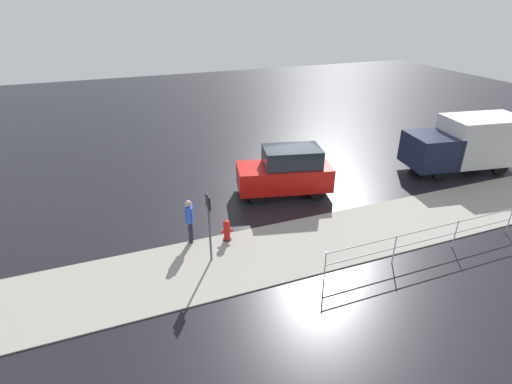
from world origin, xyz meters
TOP-DOWN VIEW (x-y plane):
  - ground_plane at (0.00, 0.00)m, footprint 60.00×60.00m
  - kerb_strip at (0.00, 4.20)m, footprint 24.00×3.20m
  - moving_hatchback at (0.64, 0.35)m, footprint 4.18×2.54m
  - delivery_truck at (-8.44, 1.08)m, footprint 5.65×2.95m
  - fire_hydrant at (4.09, 2.98)m, footprint 0.42×0.31m
  - pedestrian at (5.27, 2.63)m, footprint 0.33×0.55m
  - metal_railing at (-1.67, 6.13)m, footprint 7.49×0.04m
  - sign_post at (4.91, 3.91)m, footprint 0.07×0.44m

SIDE VIEW (x-z plane):
  - ground_plane at x=0.00m, z-range 0.00..0.00m
  - kerb_strip at x=0.00m, z-range 0.00..0.04m
  - fire_hydrant at x=4.09m, z-range 0.00..0.80m
  - metal_railing at x=-1.67m, z-range 0.20..1.25m
  - pedestrian at x=5.27m, z-range 0.15..1.77m
  - moving_hatchback at x=0.64m, z-range 0.00..2.06m
  - delivery_truck at x=-8.44m, z-range 0.07..2.67m
  - sign_post at x=4.91m, z-range 0.38..2.78m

